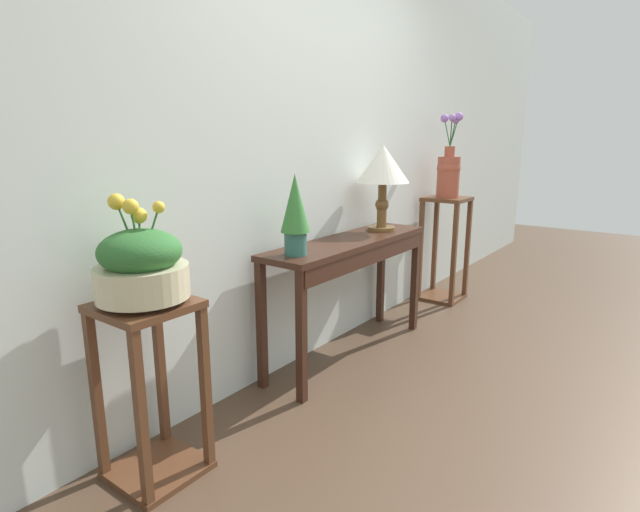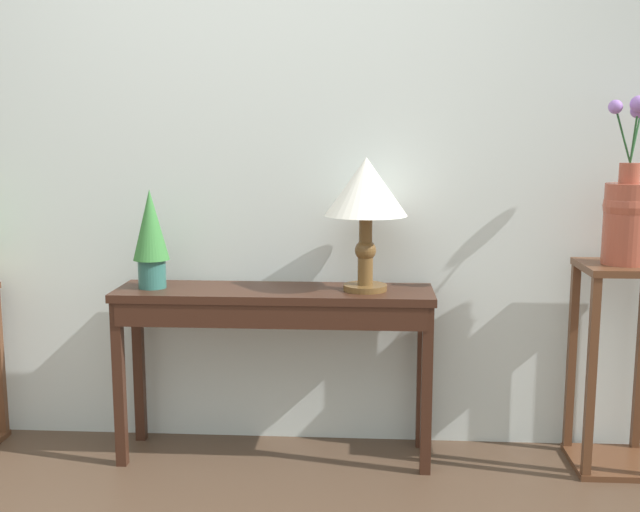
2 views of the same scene
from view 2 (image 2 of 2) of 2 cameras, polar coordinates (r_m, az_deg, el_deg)
back_wall_with_art at (r=3.49m, az=-4.09°, el=8.64°), size 9.00×0.10×2.80m
console_table at (r=3.29m, az=-3.50°, el=-4.50°), size 1.38×0.35×0.77m
table_lamp at (r=3.21m, az=3.48°, el=4.75°), size 0.35×0.35×0.57m
potted_plant_on_console at (r=3.35m, az=-12.62°, el=1.61°), size 0.16×0.16×0.43m
pedestal_stand_right at (r=3.50m, az=21.44°, el=-7.80°), size 0.35×0.35×0.90m
flower_vase_tall_right at (r=3.37m, az=22.11°, el=3.20°), size 0.21×0.22×0.69m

